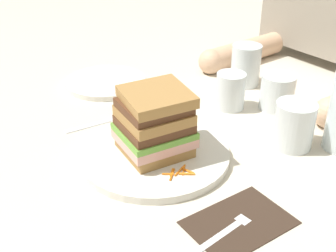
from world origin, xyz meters
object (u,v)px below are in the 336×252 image
Objects in this scene: juice_glass at (293,128)px; side_plate at (106,82)px; knife at (109,120)px; empty_tumbler_1 at (277,92)px; empty_tumbler_2 at (230,91)px; empty_tumbler_0 at (246,65)px; sandwich at (154,123)px; fork at (229,228)px; napkin_dark at (239,222)px; main_plate at (155,154)px.

side_plate is (-0.45, -0.13, -0.03)m from juice_glass.
juice_glass is at bearing 37.25° from knife.
empty_tumbler_1 is 0.97× the size of empty_tumbler_2.
empty_tumbler_0 is (0.04, 0.35, 0.05)m from knife.
sandwich is 1.37× the size of empty_tumbler_0.
side_plate reaches higher than fork.
juice_glass is at bearing 110.46° from fork.
knife is 2.65× the size of empty_tumbler_1.
juice_glass is at bearing 111.92° from napkin_dark.
empty_tumbler_1 is 0.10m from empty_tumbler_2.
sandwich reaches higher than napkin_dark.
main_plate is 3.07× the size of juice_glass.
empty_tumbler_0 is (-0.34, 0.38, 0.04)m from fork.
empty_tumbler_0 reaches higher than empty_tumbler_1.
sandwich reaches higher than juice_glass.
main_plate is 1.59× the size of fork.
juice_glass is 1.11× the size of empty_tumbler_2.
empty_tumbler_1 is at bearing 123.13° from napkin_dark.
empty_tumbler_1 is (0.00, 0.32, -0.03)m from sandwich.
main_plate is at bearing -1.95° from knife.
side_plate is at bearing 151.92° from knife.
napkin_dark is (0.21, -0.00, -0.07)m from sandwich.
empty_tumbler_1 is at bearing 50.37° from empty_tumbler_2.
napkin_dark is 1.96× the size of empty_tumbler_1.
napkin_dark is 0.39m from empty_tumbler_1.
empty_tumbler_1 is 0.39× the size of side_plate.
juice_glass is 0.90× the size of empty_tumbler_0.
juice_glass reaches higher than empty_tumbler_1.
fork is 0.27m from juice_glass.
empty_tumbler_2 is (-0.27, 0.25, 0.04)m from napkin_dark.
sandwich is at bearing -1.70° from knife.
empty_tumbler_1 is (0.00, 0.32, 0.03)m from main_plate.
sandwich is at bearing -75.79° from empty_tumbler_2.
main_plate reaches higher than side_plate.
sandwich is 0.35m from side_plate.
side_plate is (-0.54, 0.09, 0.00)m from napkin_dark.
juice_glass reaches higher than fork.
empty_tumbler_0 is at bearing 163.34° from empty_tumbler_1.
main_plate reaches higher than knife.
juice_glass is at bearing 16.53° from side_plate.
empty_tumbler_0 is 1.28× the size of empty_tumbler_1.
side_plate is at bearing -163.47° from juice_glass.
main_plate is at bearing -75.89° from empty_tumbler_2.
juice_glass is (0.12, 0.22, 0.03)m from main_plate.
empty_tumbler_2 reaches higher than side_plate.
knife is at bearing -118.28° from empty_tumbler_1.
empty_tumbler_2 reaches higher than main_plate.
napkin_dark is at bearing -0.70° from main_plate.
fork is 2.14× the size of empty_tumbler_2.
juice_glass is at bearing -28.23° from empty_tumbler_0.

